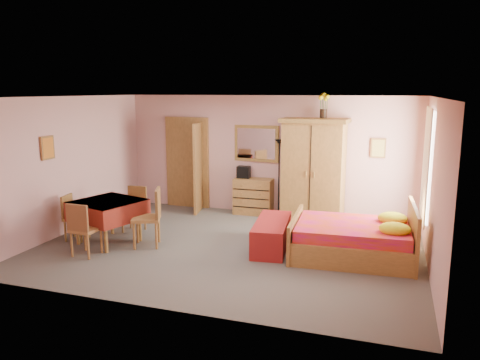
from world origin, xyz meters
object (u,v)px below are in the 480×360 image
(dining_table, at_px, (109,222))
(bench, at_px, (272,234))
(floor_lamp, at_px, (279,178))
(wardrobe, at_px, (313,170))
(chest_of_drawers, at_px, (253,196))
(bed, at_px, (352,230))
(stereo, at_px, (244,172))
(chair_north, at_px, (133,210))
(chair_west, at_px, (77,218))
(sunflower_vase, at_px, (324,105))
(chair_south, at_px, (86,229))
(chair_east, at_px, (146,218))
(wall_mirror, at_px, (256,143))

(dining_table, bearing_deg, bench, 12.68)
(floor_lamp, relative_size, wardrobe, 0.78)
(floor_lamp, height_order, wardrobe, wardrobe)
(chest_of_drawers, relative_size, bed, 0.43)
(stereo, relative_size, chair_north, 0.32)
(chair_west, bearing_deg, sunflower_vase, 114.79)
(wardrobe, relative_size, bed, 1.09)
(sunflower_vase, height_order, chair_west, sunflower_vase)
(chair_south, bearing_deg, bench, 27.73)
(floor_lamp, distance_m, sunflower_vase, 1.82)
(chest_of_drawers, height_order, bench, chest_of_drawers)
(dining_table, height_order, chair_north, chair_north)
(bed, xyz_separation_m, chair_east, (-3.48, -0.59, 0.06))
(chest_of_drawers, bearing_deg, chair_south, -120.14)
(wardrobe, height_order, chair_north, wardrobe)
(bench, height_order, chair_south, chair_south)
(chest_of_drawers, xyz_separation_m, bench, (0.96, -2.09, -0.15))
(bed, distance_m, chair_north, 4.16)
(sunflower_vase, bearing_deg, dining_table, -140.93)
(floor_lamp, bearing_deg, dining_table, -131.46)
(bench, height_order, chair_north, chair_north)
(bed, height_order, chair_south, bed)
(chest_of_drawers, height_order, floor_lamp, floor_lamp)
(bed, xyz_separation_m, bench, (-1.36, -0.01, -0.21))
(chest_of_drawers, bearing_deg, bed, -43.11)
(wardrobe, height_order, chair_west, wardrobe)
(bed, distance_m, chair_west, 4.92)
(chair_south, bearing_deg, floor_lamp, 57.60)
(floor_lamp, height_order, chair_east, floor_lamp)
(wall_mirror, bearing_deg, bench, -64.53)
(wall_mirror, bearing_deg, chest_of_drawers, -87.17)
(bed, relative_size, chair_south, 2.16)
(chair_west, bearing_deg, floor_lamp, 122.36)
(chest_of_drawers, xyz_separation_m, stereo, (-0.24, 0.03, 0.53))
(chair_north, xyz_separation_m, chair_west, (-0.72, -0.79, -0.01))
(chair_south, relative_size, chair_west, 1.09)
(chair_north, relative_size, chair_east, 0.84)
(stereo, height_order, chair_north, stereo)
(stereo, xyz_separation_m, bench, (1.20, -2.12, -0.68))
(stereo, bearing_deg, chair_south, -115.59)
(sunflower_vase, height_order, chair_north, sunflower_vase)
(chest_of_drawers, bearing_deg, wardrobe, -5.71)
(sunflower_vase, relative_size, chair_east, 0.50)
(wardrobe, distance_m, chair_east, 3.62)
(stereo, bearing_deg, dining_table, -120.96)
(wall_mirror, bearing_deg, dining_table, -119.99)
(chest_of_drawers, xyz_separation_m, chair_west, (-2.56, -2.76, 0.02))
(stereo, height_order, sunflower_vase, sunflower_vase)
(bed, xyz_separation_m, chair_west, (-4.87, -0.68, -0.04))
(wall_mirror, relative_size, stereo, 3.64)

